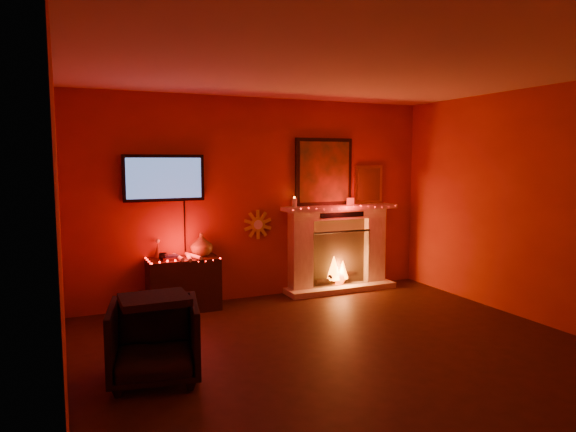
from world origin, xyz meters
The scene contains 6 objects.
room centered at (0.00, 0.00, 1.35)m, with size 5.00×5.00×5.00m.
fireplace centered at (1.14, 2.39, 0.72)m, with size 1.72×0.40×2.18m.
tv centered at (-1.30, 2.45, 1.65)m, with size 1.00×0.07×1.24m.
sunburst_clock centered at (-0.05, 2.48, 1.00)m, with size 0.40×0.03×0.40m.
console_table centered at (-1.11, 2.26, 0.38)m, with size 0.87×0.53×0.95m.
armchair centered at (-1.81, 0.32, 0.34)m, with size 0.73×0.75×0.69m, color black.
Camera 1 is at (-2.49, -4.00, 1.87)m, focal length 32.00 mm.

